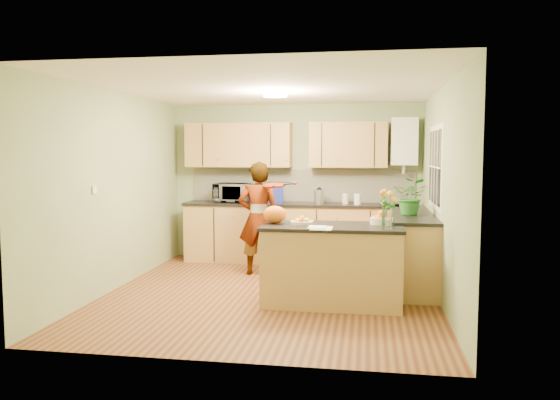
# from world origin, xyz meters

# --- Properties ---
(floor) EXTENTS (4.50, 4.50, 0.00)m
(floor) POSITION_xyz_m (0.00, 0.00, 0.00)
(floor) COLOR #582B19
(floor) RESTS_ON ground
(ceiling) EXTENTS (4.00, 4.50, 0.02)m
(ceiling) POSITION_xyz_m (0.00, 0.00, 2.50)
(ceiling) COLOR white
(ceiling) RESTS_ON wall_back
(wall_back) EXTENTS (4.00, 0.02, 2.50)m
(wall_back) POSITION_xyz_m (0.00, 2.25, 1.25)
(wall_back) COLOR gray
(wall_back) RESTS_ON floor
(wall_front) EXTENTS (4.00, 0.02, 2.50)m
(wall_front) POSITION_xyz_m (0.00, -2.25, 1.25)
(wall_front) COLOR gray
(wall_front) RESTS_ON floor
(wall_left) EXTENTS (0.02, 4.50, 2.50)m
(wall_left) POSITION_xyz_m (-2.00, 0.00, 1.25)
(wall_left) COLOR gray
(wall_left) RESTS_ON floor
(wall_right) EXTENTS (0.02, 4.50, 2.50)m
(wall_right) POSITION_xyz_m (2.00, 0.00, 1.25)
(wall_right) COLOR gray
(wall_right) RESTS_ON floor
(back_counter) EXTENTS (3.64, 0.62, 0.94)m
(back_counter) POSITION_xyz_m (0.10, 1.95, 0.47)
(back_counter) COLOR #BB884A
(back_counter) RESTS_ON floor
(right_counter) EXTENTS (0.62, 2.24, 0.94)m
(right_counter) POSITION_xyz_m (1.70, 0.85, 0.47)
(right_counter) COLOR #BB884A
(right_counter) RESTS_ON floor
(splashback) EXTENTS (3.60, 0.02, 0.52)m
(splashback) POSITION_xyz_m (0.10, 2.23, 1.20)
(splashback) COLOR white
(splashback) RESTS_ON back_counter
(upper_cabinets) EXTENTS (3.20, 0.34, 0.70)m
(upper_cabinets) POSITION_xyz_m (-0.18, 2.08, 1.85)
(upper_cabinets) COLOR #BB884A
(upper_cabinets) RESTS_ON wall_back
(boiler) EXTENTS (0.40, 0.30, 0.86)m
(boiler) POSITION_xyz_m (1.70, 2.09, 1.90)
(boiler) COLOR white
(boiler) RESTS_ON wall_back
(window_right) EXTENTS (0.01, 1.30, 1.05)m
(window_right) POSITION_xyz_m (1.99, 0.60, 1.55)
(window_right) COLOR white
(window_right) RESTS_ON wall_right
(light_switch) EXTENTS (0.02, 0.09, 0.09)m
(light_switch) POSITION_xyz_m (-1.99, -0.60, 1.30)
(light_switch) COLOR white
(light_switch) RESTS_ON wall_left
(ceiling_lamp) EXTENTS (0.30, 0.30, 0.07)m
(ceiling_lamp) POSITION_xyz_m (0.00, 0.30, 2.46)
(ceiling_lamp) COLOR #FFEABF
(ceiling_lamp) RESTS_ON ceiling
(peninsula_island) EXTENTS (1.59, 0.81, 0.91)m
(peninsula_island) POSITION_xyz_m (0.77, -0.34, 0.46)
(peninsula_island) COLOR #BB884A
(peninsula_island) RESTS_ON floor
(fruit_dish) EXTENTS (0.27, 0.27, 0.09)m
(fruit_dish) POSITION_xyz_m (0.42, -0.34, 0.95)
(fruit_dish) COLOR beige
(fruit_dish) RESTS_ON peninsula_island
(orange_bowl) EXTENTS (0.26, 0.26, 0.15)m
(orange_bowl) POSITION_xyz_m (1.32, -0.19, 0.97)
(orange_bowl) COLOR beige
(orange_bowl) RESTS_ON peninsula_island
(flower_vase) EXTENTS (0.26, 0.26, 0.48)m
(flower_vase) POSITION_xyz_m (1.37, -0.52, 1.23)
(flower_vase) COLOR silver
(flower_vase) RESTS_ON peninsula_island
(orange_bag) EXTENTS (0.31, 0.27, 0.20)m
(orange_bag) POSITION_xyz_m (0.09, -0.29, 1.01)
(orange_bag) COLOR orange
(orange_bag) RESTS_ON peninsula_island
(papers) EXTENTS (0.23, 0.32, 0.01)m
(papers) POSITION_xyz_m (0.67, -0.64, 0.92)
(papers) COLOR white
(papers) RESTS_ON peninsula_island
(violinist) EXTENTS (0.62, 0.44, 1.60)m
(violinist) POSITION_xyz_m (-0.36, 1.01, 0.80)
(violinist) COLOR tan
(violinist) RESTS_ON floor
(violin) EXTENTS (0.68, 0.59, 0.17)m
(violin) POSITION_xyz_m (-0.16, 0.79, 1.28)
(violin) COLOR #4B0904
(violin) RESTS_ON violinist
(microwave) EXTENTS (0.60, 0.45, 0.30)m
(microwave) POSITION_xyz_m (-0.98, 1.95, 1.09)
(microwave) COLOR white
(microwave) RESTS_ON back_counter
(blue_box) EXTENTS (0.35, 0.29, 0.24)m
(blue_box) POSITION_xyz_m (-0.31, 1.93, 1.06)
(blue_box) COLOR navy
(blue_box) RESTS_ON back_counter
(kettle) EXTENTS (0.16, 0.16, 0.29)m
(kettle) POSITION_xyz_m (0.41, 1.94, 1.06)
(kettle) COLOR silver
(kettle) RESTS_ON back_counter
(jar_cream) EXTENTS (0.14, 0.14, 0.16)m
(jar_cream) POSITION_xyz_m (0.82, 1.99, 1.02)
(jar_cream) COLOR beige
(jar_cream) RESTS_ON back_counter
(jar_white) EXTENTS (0.13, 0.13, 0.17)m
(jar_white) POSITION_xyz_m (1.01, 1.88, 1.02)
(jar_white) COLOR white
(jar_white) RESTS_ON back_counter
(potted_plant) EXTENTS (0.51, 0.46, 0.48)m
(potted_plant) POSITION_xyz_m (1.70, 0.54, 1.18)
(potted_plant) COLOR #276923
(potted_plant) RESTS_ON right_counter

